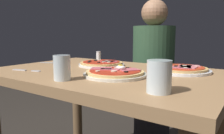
{
  "coord_description": "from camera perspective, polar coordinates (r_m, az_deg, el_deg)",
  "views": [
    {
      "loc": [
        0.63,
        -0.86,
        0.92
      ],
      "look_at": [
        0.07,
        -0.04,
        0.77
      ],
      "focal_mm": 35.12,
      "sensor_mm": 36.0,
      "label": 1
    }
  ],
  "objects": [
    {
      "name": "pizza_foreground",
      "position": [
        0.95,
        0.78,
        -1.57
      ],
      "size": [
        0.28,
        0.28,
        0.05
      ],
      "color": "silver",
      "rests_on": "dining_table"
    },
    {
      "name": "water_glass_far",
      "position": [
        0.88,
        -12.87,
        -0.62
      ],
      "size": [
        0.07,
        0.07,
        0.1
      ],
      "color": "silver",
      "rests_on": "dining_table"
    },
    {
      "name": "knife",
      "position": [
        1.4,
        -14.16,
        1.03
      ],
      "size": [
        0.19,
        0.09,
        0.01
      ],
      "color": "silver",
      "rests_on": "dining_table"
    },
    {
      "name": "water_glass_near",
      "position": [
        0.69,
        12.15,
        -3.01
      ],
      "size": [
        0.08,
        0.08,
        0.1
      ],
      "color": "silver",
      "rests_on": "dining_table"
    },
    {
      "name": "pizza_across_right",
      "position": [
        1.1,
        17.6,
        -0.59
      ],
      "size": [
        0.28,
        0.28,
        0.03
      ],
      "color": "white",
      "rests_on": "dining_table"
    },
    {
      "name": "salt_shaker",
      "position": [
        1.47,
        -3.54,
        2.77
      ],
      "size": [
        0.03,
        0.03,
        0.07
      ],
      "color": "white",
      "rests_on": "dining_table"
    },
    {
      "name": "dining_table",
      "position": [
        1.11,
        -1.61,
        -7.45
      ],
      "size": [
        1.12,
        0.75,
        0.74
      ],
      "color": "#9E754C",
      "rests_on": "ground"
    },
    {
      "name": "pizza_across_left",
      "position": [
        1.26,
        -2.74,
        0.87
      ],
      "size": [
        0.26,
        0.26,
        0.03
      ],
      "color": "white",
      "rests_on": "dining_table"
    },
    {
      "name": "fork",
      "position": [
        1.17,
        -21.88,
        -0.78
      ],
      "size": [
        0.16,
        0.06,
        0.0
      ],
      "color": "silver",
      "rests_on": "dining_table"
    },
    {
      "name": "diner_person",
      "position": [
        1.77,
        10.55,
        -3.31
      ],
      "size": [
        0.32,
        0.32,
        1.18
      ],
      "rotation": [
        0.0,
        0.0,
        3.14
      ],
      "color": "black",
      "rests_on": "ground"
    }
  ]
}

